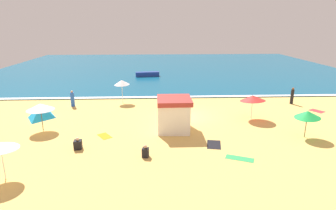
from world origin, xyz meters
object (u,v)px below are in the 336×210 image
at_px(lifeguard_cabana, 174,114).
at_px(small_boat_0, 147,74).
at_px(beach_umbrella_1, 40,107).
at_px(beachgoer_0, 72,99).
at_px(beach_umbrella_2, 308,114).
at_px(beachgoer_5, 78,144).
at_px(beachgoer_2, 292,96).
at_px(beach_tent, 41,111).
at_px(beach_umbrella_0, 0,146).
at_px(beach_umbrella_4, 253,98).
at_px(beachgoer_3, 145,152).
at_px(beach_umbrella_3, 122,82).

relative_size(lifeguard_cabana, small_boat_0, 0.75).
relative_size(beach_umbrella_1, beachgoer_0, 1.55).
height_order(lifeguard_cabana, beach_umbrella_2, lifeguard_cabana).
height_order(beach_umbrella_1, beachgoer_5, beach_umbrella_1).
bearing_deg(beachgoer_2, beach_umbrella_1, -164.21).
distance_m(beach_tent, beachgoer_2, 23.78).
bearing_deg(beach_umbrella_1, beach_umbrella_0, -84.50).
bearing_deg(beachgoer_0, beach_umbrella_4, -15.58).
bearing_deg(small_boat_0, beachgoer_3, -88.84).
distance_m(lifeguard_cabana, beach_umbrella_0, 11.41).
bearing_deg(beach_umbrella_2, lifeguard_cabana, 168.69).
bearing_deg(beach_umbrella_0, beach_umbrella_1, 95.50).
height_order(lifeguard_cabana, beachgoer_5, lifeguard_cabana).
bearing_deg(beach_tent, beach_umbrella_2, -14.42).
xyz_separation_m(beach_umbrella_4, beachgoer_3, (-8.77, -6.72, -1.50)).
height_order(beach_umbrella_1, beachgoer_2, beach_umbrella_1).
relative_size(beachgoer_2, beachgoer_3, 2.15).
bearing_deg(beach_umbrella_1, lifeguard_cabana, -2.24).
bearing_deg(beach_umbrella_4, beach_umbrella_2, -58.90).
bearing_deg(beach_umbrella_3, beach_tent, -144.86).
xyz_separation_m(lifeguard_cabana, beach_umbrella_3, (-4.77, 7.95, 0.82)).
bearing_deg(beach_umbrella_0, lifeguard_cabana, 35.31).
xyz_separation_m(lifeguard_cabana, beachgoer_3, (-2.04, -4.42, -0.95)).
bearing_deg(lifeguard_cabana, beach_umbrella_4, 18.81).
bearing_deg(beach_umbrella_4, beach_tent, 176.43).
relative_size(lifeguard_cabana, beachgoer_2, 1.59).
distance_m(beach_umbrella_0, beach_umbrella_1, 7.01).
bearing_deg(lifeguard_cabana, beachgoer_5, -154.35).
xyz_separation_m(beach_umbrella_2, beach_umbrella_4, (-2.50, 4.14, 0.11)).
height_order(lifeguard_cabana, beachgoer_3, lifeguard_cabana).
bearing_deg(beach_umbrella_1, beachgoer_0, 85.73).
bearing_deg(beach_umbrella_0, beachgoer_2, 31.55).
bearing_deg(beach_umbrella_4, beachgoer_5, -157.76).
xyz_separation_m(beach_umbrella_4, small_boat_0, (-9.31, 19.88, -1.39)).
relative_size(beach_umbrella_1, beachgoer_3, 3.12).
relative_size(beach_umbrella_1, beach_tent, 0.96).
height_order(beach_umbrella_1, beach_umbrella_3, beach_umbrella_3).
bearing_deg(beach_tent, beachgoer_0, 63.06).
bearing_deg(lifeguard_cabana, beachgoer_3, -114.74).
distance_m(lifeguard_cabana, beach_umbrella_3, 9.31).
height_order(beach_umbrella_0, beachgoer_2, beach_umbrella_0).
xyz_separation_m(beach_umbrella_3, beach_tent, (-6.45, -4.54, -1.53)).
bearing_deg(beach_umbrella_2, beach_umbrella_4, 121.10).
relative_size(beach_umbrella_2, beach_umbrella_4, 0.77).
xyz_separation_m(beach_umbrella_0, beach_umbrella_2, (18.52, 4.74, -0.17)).
bearing_deg(beach_umbrella_2, beach_umbrella_3, 145.01).
bearing_deg(lifeguard_cabana, beach_tent, 163.08).
height_order(beach_umbrella_3, beach_tent, beach_umbrella_3).
relative_size(lifeguard_cabana, beach_umbrella_1, 1.10).
bearing_deg(beach_umbrella_3, beach_umbrella_1, -124.52).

